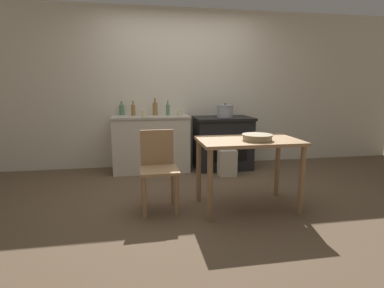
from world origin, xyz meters
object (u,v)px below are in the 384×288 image
object	(u,v)px
stove	(222,142)
flour_sack	(227,163)
stock_pot	(225,111)
mixing_bowl_large	(257,137)
bottle_left	(168,110)
work_table	(248,150)
bottle_center_left	(122,110)
cup_center_right	(144,114)
bottle_far_left	(155,108)
chair	(158,167)
bottle_mid_left	(133,110)
cup_center	(179,113)

from	to	relation	value
stove	flour_sack	xyz separation A→B (m)	(-0.06, -0.48, -0.22)
stock_pot	mixing_bowl_large	world-z (taller)	stock_pot
bottle_left	work_table	bearing A→B (deg)	-68.21
stove	bottle_center_left	world-z (taller)	bottle_center_left
stock_pot	bottle_left	xyz separation A→B (m)	(-0.91, 0.09, 0.03)
stove	mixing_bowl_large	size ratio (longest dim) A/B	2.87
bottle_left	cup_center_right	size ratio (longest dim) A/B	2.37
bottle_far_left	chair	bearing A→B (deg)	-92.28
flour_sack	bottle_mid_left	bearing A→B (deg)	155.79
cup_center	bottle_center_left	bearing A→B (deg)	158.43
bottle_left	stock_pot	bearing A→B (deg)	-5.74
mixing_bowl_large	bottle_center_left	bearing A→B (deg)	126.36
cup_center_right	work_table	bearing A→B (deg)	-55.51
chair	stock_pot	size ratio (longest dim) A/B	3.19
bottle_left	cup_center	world-z (taller)	bottle_left
bottle_left	bottle_center_left	distance (m)	0.74
bottle_left	bottle_center_left	xyz separation A→B (m)	(-0.72, 0.18, -0.01)
flour_sack	mixing_bowl_large	size ratio (longest dim) A/B	1.23
mixing_bowl_large	bottle_center_left	distance (m)	2.49
bottle_mid_left	bottle_center_left	distance (m)	0.22
chair	mixing_bowl_large	size ratio (longest dim) A/B	2.66
bottle_mid_left	cup_center_right	size ratio (longest dim) A/B	2.35
flour_sack	bottle_mid_left	size ratio (longest dim) A/B	1.73
work_table	bottle_left	bearing A→B (deg)	111.79
flour_sack	bottle_center_left	bearing A→B (deg)	154.50
bottle_far_left	bottle_center_left	size ratio (longest dim) A/B	1.27
bottle_left	cup_center_right	bearing A→B (deg)	-154.41
bottle_mid_left	cup_center_right	world-z (taller)	bottle_mid_left
stock_pot	bottle_far_left	size ratio (longest dim) A/B	0.99
bottle_mid_left	chair	bearing A→B (deg)	-80.65
bottle_mid_left	bottle_center_left	bearing A→B (deg)	145.71
mixing_bowl_large	bottle_mid_left	bearing A→B (deg)	124.54
stock_pot	chair	bearing A→B (deg)	-127.72
cup_center	bottle_mid_left	bearing A→B (deg)	162.21
bottle_center_left	cup_center_right	size ratio (longest dim) A/B	2.21
work_table	bottle_left	size ratio (longest dim) A/B	4.65
work_table	mixing_bowl_large	size ratio (longest dim) A/B	3.33
stove	chair	bearing A→B (deg)	-126.64
bottle_far_left	bottle_mid_left	bearing A→B (deg)	-178.49
work_table	bottle_left	distance (m)	1.89
work_table	bottle_far_left	distance (m)	2.04
flour_sack	stock_pot	distance (m)	0.87
mixing_bowl_large	stove	bearing A→B (deg)	86.00
stove	cup_center_right	distance (m)	1.35
stove	mixing_bowl_large	xyz separation A→B (m)	(-0.12, -1.75, 0.38)
bottle_left	cup_center_right	xyz separation A→B (m)	(-0.37, -0.18, -0.04)
bottle_left	bottle_far_left	bearing A→B (deg)	160.40
mixing_bowl_large	cup_center_right	bearing A→B (deg)	124.60
stock_pot	mixing_bowl_large	xyz separation A→B (m)	(-0.15, -1.73, -0.14)
work_table	stove	bearing A→B (deg)	83.64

